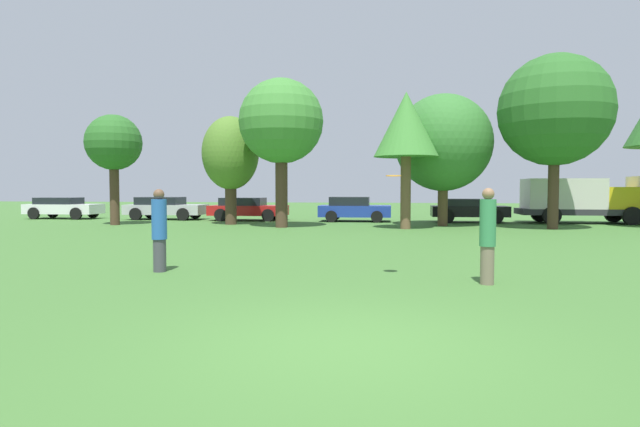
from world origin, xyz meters
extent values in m
plane|color=#3D6B2D|center=(0.00, 0.00, 0.00)|extent=(120.00, 120.00, 0.00)
cylinder|color=#3F3F47|center=(-4.34, 4.58, 0.34)|extent=(0.27, 0.27, 0.69)
cylinder|color=#2659A5|center=(-4.34, 4.58, 1.11)|extent=(0.31, 0.31, 0.84)
sphere|color=brown|center=(-4.34, 4.58, 1.63)|extent=(0.22, 0.22, 0.22)
cylinder|color=#726651|center=(2.23, 4.04, 0.35)|extent=(0.25, 0.25, 0.70)
cylinder|color=#337F4C|center=(2.23, 4.04, 1.13)|extent=(0.29, 0.29, 0.86)
sphere|color=#8C6647|center=(2.23, 4.04, 1.65)|extent=(0.22, 0.22, 0.22)
cylinder|color=orange|center=(0.52, 4.49, 2.00)|extent=(0.30, 0.30, 0.04)
cylinder|color=#473323|center=(-12.83, 17.84, 1.62)|extent=(0.44, 0.44, 3.24)
sphere|color=#286023|center=(-12.83, 17.84, 3.97)|extent=(2.66, 2.66, 2.66)
cylinder|color=#473323|center=(-7.37, 18.96, 1.37)|extent=(0.56, 0.56, 2.73)
ellipsoid|color=#4C7528|center=(-7.37, 18.96, 3.49)|extent=(2.76, 2.76, 3.57)
cylinder|color=#473323|center=(-4.49, 17.37, 1.87)|extent=(0.55, 0.55, 3.74)
sphere|color=#3D7F33|center=(-4.49, 17.37, 4.78)|extent=(3.80, 3.80, 3.80)
cylinder|color=brown|center=(1.04, 17.26, 1.57)|extent=(0.45, 0.45, 3.13)
cone|color=#3D7F33|center=(1.04, 17.26, 4.54)|extent=(2.80, 2.80, 2.80)
cylinder|color=brown|center=(2.82, 19.44, 1.33)|extent=(0.47, 0.47, 2.66)
ellipsoid|color=#33702D|center=(2.82, 19.44, 3.91)|extent=(4.53, 4.53, 4.53)
cylinder|color=#473323|center=(7.36, 18.02, 1.90)|extent=(0.45, 0.45, 3.81)
sphere|color=#286023|center=(7.36, 18.02, 5.12)|extent=(4.77, 4.77, 4.77)
cube|color=silver|center=(-18.55, 22.35, 0.57)|extent=(4.20, 1.74, 0.56)
cube|color=black|center=(-18.86, 22.35, 1.04)|extent=(2.32, 1.52, 0.38)
cylinder|color=black|center=(-17.26, 23.21, 0.34)|extent=(0.69, 0.18, 0.69)
cylinder|color=black|center=(-17.24, 21.51, 0.34)|extent=(0.69, 0.18, 0.69)
cylinder|color=black|center=(-19.86, 23.19, 0.34)|extent=(0.69, 0.18, 0.69)
cylinder|color=black|center=(-19.84, 21.49, 0.34)|extent=(0.69, 0.18, 0.69)
cube|color=#B2B2B7|center=(-12.30, 22.44, 0.57)|extent=(4.44, 1.86, 0.55)
cube|color=black|center=(-12.63, 22.44, 1.06)|extent=(2.45, 1.63, 0.43)
cylinder|color=black|center=(-10.93, 23.36, 0.35)|extent=(0.69, 0.23, 0.69)
cylinder|color=black|center=(-10.92, 21.54, 0.35)|extent=(0.69, 0.23, 0.69)
cylinder|color=black|center=(-13.68, 23.34, 0.35)|extent=(0.69, 0.23, 0.69)
cylinder|color=black|center=(-13.66, 21.51, 0.35)|extent=(0.69, 0.23, 0.69)
cube|color=red|center=(-7.41, 22.24, 0.56)|extent=(4.23, 1.83, 0.54)
cube|color=black|center=(-7.73, 22.24, 1.04)|extent=(2.33, 1.60, 0.43)
cylinder|color=black|center=(-6.11, 23.15, 0.34)|extent=(0.68, 0.19, 0.67)
cylinder|color=black|center=(-6.10, 21.36, 0.34)|extent=(0.68, 0.19, 0.67)
cylinder|color=black|center=(-8.73, 23.13, 0.34)|extent=(0.68, 0.19, 0.67)
cylinder|color=black|center=(-8.71, 21.34, 0.34)|extent=(0.68, 0.19, 0.67)
cube|color=#1E389E|center=(-1.52, 22.17, 0.56)|extent=(3.82, 1.85, 0.60)
cube|color=black|center=(-1.80, 22.17, 1.08)|extent=(2.11, 1.62, 0.46)
cylinder|color=black|center=(-0.34, 23.09, 0.31)|extent=(0.62, 0.19, 0.61)
cylinder|color=black|center=(-0.33, 21.27, 0.31)|extent=(0.62, 0.19, 0.61)
cylinder|color=black|center=(-2.70, 23.07, 0.31)|extent=(0.62, 0.19, 0.61)
cylinder|color=black|center=(-2.69, 21.26, 0.31)|extent=(0.62, 0.19, 0.61)
cube|color=black|center=(4.42, 22.22, 0.58)|extent=(3.88, 1.67, 0.54)
cube|color=black|center=(4.13, 22.21, 1.04)|extent=(2.14, 1.46, 0.38)
cylinder|color=black|center=(5.61, 23.05, 0.36)|extent=(0.72, 0.18, 0.72)
cylinder|color=black|center=(5.63, 21.41, 0.36)|extent=(0.72, 0.18, 0.72)
cylinder|color=black|center=(3.22, 23.03, 0.36)|extent=(0.72, 0.18, 0.72)
cylinder|color=black|center=(3.23, 21.39, 0.36)|extent=(0.72, 0.18, 0.72)
cube|color=#2D2D33|center=(9.84, 22.26, 0.59)|extent=(5.92, 2.16, 0.30)
cube|color=gold|center=(11.67, 22.28, 1.29)|extent=(1.91, 2.02, 1.10)
cube|color=beige|center=(9.01, 22.26, 1.50)|extent=(3.68, 2.14, 1.52)
cylinder|color=black|center=(11.90, 23.34, 0.44)|extent=(0.88, 0.25, 0.88)
cylinder|color=black|center=(11.91, 21.23, 0.44)|extent=(0.88, 0.25, 0.88)
cylinder|color=black|center=(8.20, 23.31, 0.44)|extent=(0.88, 0.25, 0.88)
cylinder|color=black|center=(8.22, 21.20, 0.44)|extent=(0.88, 0.25, 0.88)
camera|label=1|loc=(0.53, -5.79, 1.75)|focal=29.40mm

